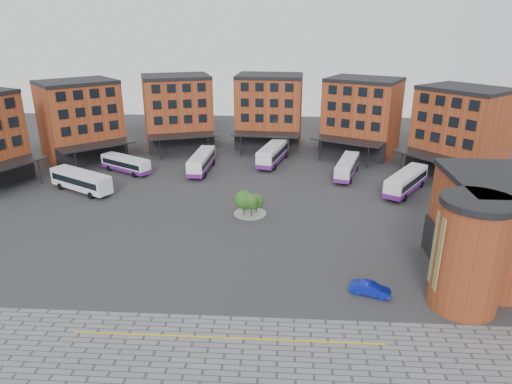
# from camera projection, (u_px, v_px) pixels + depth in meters

# --- Properties ---
(ground) EXTENTS (160.00, 160.00, 0.00)m
(ground) POSITION_uv_depth(u_px,v_px,m) (225.00, 256.00, 51.00)
(ground) COLOR #28282B
(ground) RESTS_ON ground
(yellow_line) EXTENTS (26.00, 0.15, 0.02)m
(yellow_line) POSITION_uv_depth(u_px,v_px,m) (227.00, 338.00, 37.80)
(yellow_line) COLOR gold
(yellow_line) RESTS_ON paving_zone
(main_building) EXTENTS (94.14, 42.48, 14.60)m
(main_building) POSITION_uv_depth(u_px,v_px,m) (224.00, 121.00, 84.44)
(main_building) COLOR brown
(main_building) RESTS_ON ground
(east_building) EXTENTS (17.40, 15.40, 10.60)m
(east_building) POSITION_uv_depth(u_px,v_px,m) (510.00, 232.00, 44.64)
(east_building) COLOR brown
(east_building) RESTS_ON ground
(tree_island) EXTENTS (4.40, 4.40, 3.56)m
(tree_island) POSITION_uv_depth(u_px,v_px,m) (249.00, 202.00, 60.99)
(tree_island) COLOR gray
(tree_island) RESTS_ON ground
(bus_a) EXTENTS (11.17, 7.87, 3.22)m
(bus_a) POSITION_uv_depth(u_px,v_px,m) (81.00, 180.00, 69.53)
(bus_a) COLOR white
(bus_a) RESTS_ON ground
(bus_b) EXTENTS (9.83, 7.09, 2.83)m
(bus_b) POSITION_uv_depth(u_px,v_px,m) (126.00, 164.00, 78.51)
(bus_b) COLOR white
(bus_b) RESTS_ON ground
(bus_c) EXTENTS (3.33, 11.51, 3.21)m
(bus_c) POSITION_uv_depth(u_px,v_px,m) (202.00, 162.00, 79.10)
(bus_c) COLOR white
(bus_c) RESTS_ON ground
(bus_d) EXTENTS (5.90, 12.80, 3.52)m
(bus_d) POSITION_uv_depth(u_px,v_px,m) (273.00, 153.00, 83.50)
(bus_d) COLOR white
(bus_d) RESTS_ON ground
(bus_e) EXTENTS (5.42, 11.13, 3.06)m
(bus_e) POSITION_uv_depth(u_px,v_px,m) (347.00, 167.00, 76.41)
(bus_e) COLOR silver
(bus_e) RESTS_ON ground
(bus_f) EXTENTS (8.67, 11.17, 3.28)m
(bus_f) POSITION_uv_depth(u_px,v_px,m) (406.00, 181.00, 69.28)
(bus_f) COLOR white
(bus_f) RESTS_ON ground
(blue_car) EXTENTS (4.04, 2.45, 1.26)m
(blue_car) POSITION_uv_depth(u_px,v_px,m) (370.00, 289.00, 43.63)
(blue_car) COLOR #0C1BA7
(blue_car) RESTS_ON ground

